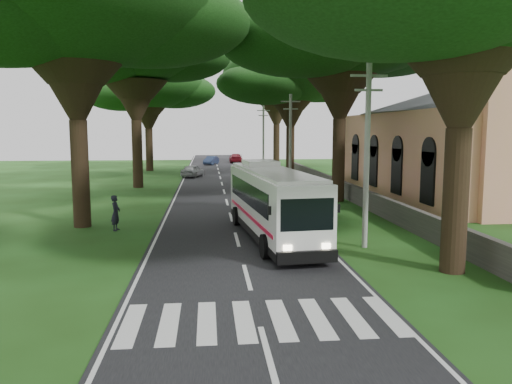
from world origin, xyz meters
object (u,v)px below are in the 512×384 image
at_px(distant_car_a, 193,171).
at_px(church, 461,132).
at_px(distant_car_b, 211,160).
at_px(distant_car_c, 236,158).
at_px(pedestrian, 116,213).
at_px(pole_mid, 290,141).
at_px(pole_near, 367,152).
at_px(coach_bus, 272,202).
at_px(pole_far, 263,137).

bearing_deg(distant_car_a, church, 158.39).
distance_m(distant_car_b, distant_car_c, 5.45).
height_order(church, pedestrian, church).
height_order(pole_mid, pedestrian, pole_mid).
relative_size(pole_near, coach_bus, 0.71).
distance_m(pole_far, distant_car_a, 11.45).
height_order(pole_near, pedestrian, pole_near).
bearing_deg(coach_bus, pole_far, 78.37).
relative_size(pole_near, distant_car_b, 2.18).
distance_m(distant_car_b, pedestrian, 47.41).
xyz_separation_m(pole_far, distant_car_c, (-2.50, 15.81, -3.46)).
distance_m(pole_mid, distant_car_a, 15.98).
bearing_deg(coach_bus, pedestrian, 156.10).
xyz_separation_m(coach_bus, distant_car_b, (-2.49, 49.64, -1.12)).
height_order(pole_mid, distant_car_b, pole_mid).
distance_m(pole_mid, pedestrian, 19.37).
distance_m(pole_far, distant_car_b, 13.93).
bearing_deg(pole_near, pedestrian, 157.49).
relative_size(distant_car_a, distant_car_c, 0.82).
xyz_separation_m(pole_far, coach_bus, (-3.81, -37.73, -2.42)).
bearing_deg(church, pole_mid, 160.19).
relative_size(pole_far, coach_bus, 0.71).
height_order(pole_far, coach_bus, pole_far).
bearing_deg(pole_mid, pole_far, 90.00).
relative_size(church, pole_near, 3.00).
relative_size(pole_mid, pole_far, 1.00).
bearing_deg(pole_near, pole_far, 90.00).
distance_m(distant_car_c, pedestrian, 51.83).
distance_m(coach_bus, distant_car_c, 53.57).
relative_size(pole_mid, distant_car_a, 2.06).
bearing_deg(pole_far, pedestrian, -108.13).
distance_m(coach_bus, distant_car_a, 31.21).
relative_size(distant_car_a, distant_car_b, 1.06).
bearing_deg(church, distant_car_c, 110.26).
bearing_deg(distant_car_b, pedestrian, -77.06).
distance_m(pole_far, coach_bus, 38.00).
bearing_deg(distant_car_b, distant_car_c, 65.09).
distance_m(church, pole_far, 27.41).
bearing_deg(pole_mid, distant_car_c, 93.99).
relative_size(church, distant_car_b, 6.55).
bearing_deg(distant_car_a, pole_near, 122.86).
xyz_separation_m(distant_car_a, distant_car_b, (2.16, 18.80, -0.06)).
bearing_deg(church, pedestrian, -155.75).
bearing_deg(distant_car_a, pole_far, -122.28).
bearing_deg(distant_car_b, pole_far, -42.83).
bearing_deg(distant_car_c, pole_far, 100.15).
bearing_deg(church, coach_bus, -140.60).
bearing_deg(distant_car_a, coach_bus, 117.11).
xyz_separation_m(church, distant_car_a, (-20.82, 17.56, -4.22)).
bearing_deg(pole_mid, distant_car_a, 122.83).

